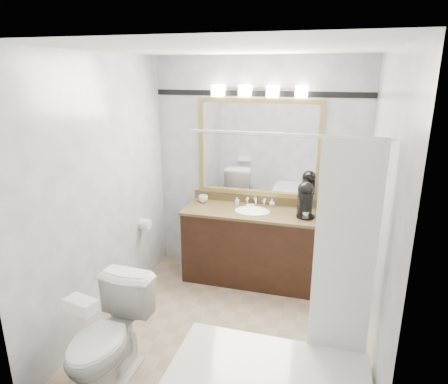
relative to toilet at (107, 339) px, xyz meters
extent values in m
cube|color=#9D866A|center=(0.71, 0.87, -0.41)|extent=(2.40, 2.60, 0.01)
cube|color=white|center=(0.71, 0.87, 2.10)|extent=(2.40, 2.60, 0.01)
cube|color=silver|center=(0.71, 2.17, 0.85)|extent=(2.40, 0.01, 2.50)
cube|color=silver|center=(0.71, -0.44, 0.85)|extent=(2.40, 0.01, 2.50)
cube|color=silver|center=(-0.50, 0.87, 0.85)|extent=(0.01, 2.60, 2.50)
cube|color=silver|center=(1.91, 0.87, 0.85)|extent=(0.01, 2.60, 2.50)
cube|color=black|center=(0.71, 1.88, 0.01)|extent=(1.50, 0.55, 0.82)
cube|color=olive|center=(0.71, 1.88, 0.43)|extent=(1.53, 0.58, 0.03)
cube|color=olive|center=(0.71, 2.15, 0.50)|extent=(1.53, 0.03, 0.10)
ellipsoid|color=white|center=(0.71, 1.88, 0.42)|extent=(0.44, 0.34, 0.14)
cube|color=#A78C4B|center=(0.71, 2.15, 1.62)|extent=(1.40, 0.04, 0.05)
cube|color=#A78C4B|center=(0.71, 2.15, 0.57)|extent=(1.40, 0.04, 0.05)
cube|color=#A78C4B|center=(0.03, 2.15, 1.10)|extent=(0.05, 0.04, 1.00)
cube|color=#A78C4B|center=(1.38, 2.15, 1.10)|extent=(0.05, 0.04, 1.00)
cube|color=white|center=(0.71, 2.15, 1.10)|extent=(1.30, 0.01, 1.00)
cube|color=silver|center=(0.71, 2.14, 1.75)|extent=(0.90, 0.05, 0.03)
cube|color=white|center=(0.26, 2.09, 1.73)|extent=(0.12, 0.12, 0.12)
cube|color=white|center=(0.56, 2.09, 1.73)|extent=(0.12, 0.12, 0.12)
cube|color=white|center=(0.86, 2.09, 1.73)|extent=(0.12, 0.12, 0.12)
cube|color=white|center=(1.16, 2.09, 1.73)|extent=(0.12, 0.12, 0.12)
cube|color=black|center=(0.71, 2.16, 1.70)|extent=(2.40, 0.01, 0.06)
cylinder|color=silver|center=(1.24, 0.33, 1.55)|extent=(1.30, 0.02, 0.02)
cube|color=white|center=(1.66, 0.32, 0.77)|extent=(0.40, 0.04, 1.55)
cylinder|color=white|center=(-0.43, 1.53, 0.30)|extent=(0.11, 0.12, 0.12)
imported|color=white|center=(0.00, 0.00, 0.00)|extent=(0.49, 0.81, 0.81)
cube|color=white|center=(0.00, -0.25, 0.45)|extent=(0.23, 0.16, 0.09)
cylinder|color=black|center=(1.29, 1.83, 0.46)|extent=(0.19, 0.19, 0.02)
cylinder|color=black|center=(1.27, 1.89, 0.60)|extent=(0.16, 0.16, 0.28)
sphere|color=black|center=(1.27, 1.89, 0.74)|extent=(0.17, 0.17, 0.17)
cube|color=black|center=(1.30, 1.81, 0.69)|extent=(0.13, 0.13, 0.05)
cylinder|color=silver|center=(1.30, 1.81, 0.49)|extent=(0.06, 0.06, 0.06)
imported|color=white|center=(0.09, 2.02, 0.49)|extent=(0.14, 0.14, 0.08)
imported|color=white|center=(0.49, 2.04, 0.49)|extent=(0.05, 0.05, 0.09)
imported|color=white|center=(0.89, 2.10, 0.49)|extent=(0.07, 0.07, 0.08)
cube|color=beige|center=(0.66, 2.00, 0.46)|extent=(0.10, 0.08, 0.03)
camera|label=1|loc=(1.54, -2.22, 1.94)|focal=32.00mm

